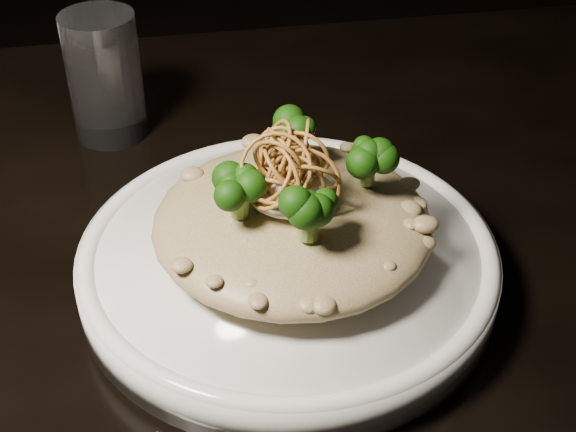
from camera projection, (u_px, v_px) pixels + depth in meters
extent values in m
cube|color=black|center=(176.00, 301.00, 0.56)|extent=(1.10, 0.80, 0.04)
cylinder|color=black|center=(527.00, 296.00, 1.12)|extent=(0.05, 0.05, 0.71)
cylinder|color=white|center=(288.00, 264.00, 0.54)|extent=(0.28, 0.28, 0.03)
ellipsoid|color=brown|center=(293.00, 222.00, 0.52)|extent=(0.18, 0.18, 0.04)
ellipsoid|color=silver|center=(290.00, 192.00, 0.50)|extent=(0.05, 0.05, 0.02)
cylinder|color=silver|center=(105.00, 77.00, 0.67)|extent=(0.07, 0.07, 0.11)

